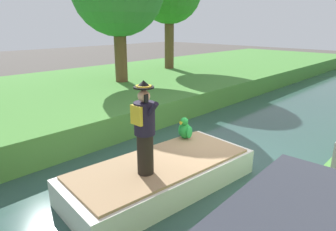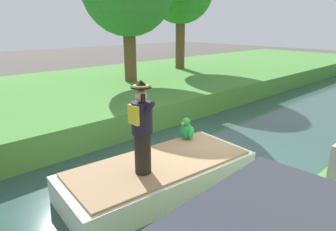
{
  "view_description": "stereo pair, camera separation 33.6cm",
  "coord_description": "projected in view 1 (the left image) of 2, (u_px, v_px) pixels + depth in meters",
  "views": [
    {
      "loc": [
        4.1,
        -5.99,
        3.53
      ],
      "look_at": [
        -0.2,
        -1.53,
        1.61
      ],
      "focal_mm": 31.73,
      "sensor_mm": 36.0,
      "label": 1
    },
    {
      "loc": [
        4.34,
        -5.75,
        3.53
      ],
      "look_at": [
        -0.2,
        -1.53,
        1.61
      ],
      "focal_mm": 31.73,
      "sensor_mm": 36.0,
      "label": 2
    }
  ],
  "objects": [
    {
      "name": "person_pirate",
      "position": [
        145.0,
        129.0,
        5.58
      ],
      "size": [
        0.61,
        0.42,
        1.85
      ],
      "rotation": [
        0.0,
        0.0,
        -0.21
      ],
      "color": "black",
      "rests_on": "boat"
    },
    {
      "name": "grass_bank_near",
      "position": [
        69.0,
        98.0,
        12.79
      ],
      "size": [
        9.86,
        48.0,
        0.95
      ],
      "primitive_type": "cube",
      "color": "#478438",
      "rests_on": "ground"
    },
    {
      "name": "parrot_plush",
      "position": [
        185.0,
        129.0,
        7.55
      ],
      "size": [
        0.36,
        0.35,
        0.57
      ],
      "color": "green",
      "rests_on": "boat"
    },
    {
      "name": "boat",
      "position": [
        161.0,
        175.0,
        6.42
      ],
      "size": [
        2.18,
        4.35,
        0.61
      ],
      "color": "silver",
      "rests_on": "canal_water"
    },
    {
      "name": "ground_plane",
      "position": [
        213.0,
        163.0,
        7.88
      ],
      "size": [
        80.0,
        80.0,
        0.0
      ],
      "primitive_type": "plane",
      "color": "#4C4742"
    },
    {
      "name": "canal_water",
      "position": [
        213.0,
        161.0,
        7.87
      ],
      "size": [
        5.37,
        48.0,
        0.1
      ],
      "primitive_type": "cube",
      "color": "#2D4C47",
      "rests_on": "ground"
    }
  ]
}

